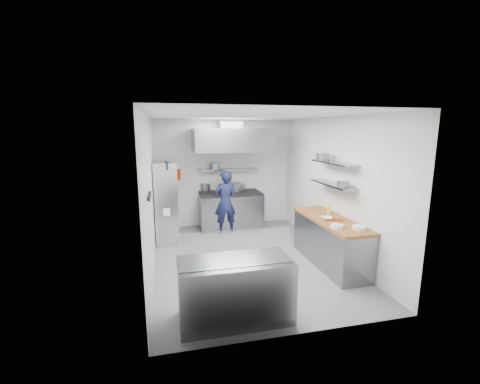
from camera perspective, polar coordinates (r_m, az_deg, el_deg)
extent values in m
plane|color=slate|center=(6.58, 1.22, -11.74)|extent=(5.00, 5.00, 0.00)
plane|color=silver|center=(6.08, 1.33, 13.43)|extent=(5.00, 5.00, 0.00)
cube|color=white|center=(8.59, -2.91, 3.33)|extent=(3.60, 2.80, 0.02)
cube|color=white|center=(3.87, 10.63, -6.31)|extent=(3.60, 2.80, 0.02)
cube|color=white|center=(5.99, -15.64, -0.40)|extent=(2.80, 5.00, 0.02)
cube|color=white|center=(6.85, 16.02, 0.96)|extent=(2.80, 5.00, 0.02)
cube|color=gray|center=(8.40, -1.68, -3.44)|extent=(1.60, 0.80, 0.90)
cube|color=black|center=(8.30, -1.70, -0.22)|extent=(1.57, 0.78, 0.06)
cylinder|color=slate|center=(8.53, -6.17, 0.92)|extent=(0.26, 0.26, 0.20)
cylinder|color=slate|center=(8.36, -1.01, 0.91)|extent=(0.35, 0.35, 0.24)
cylinder|color=slate|center=(8.55, 0.01, 0.86)|extent=(0.29, 0.29, 0.16)
cube|color=gray|center=(8.44, -2.05, 4.02)|extent=(1.60, 0.30, 0.04)
cylinder|color=slate|center=(8.22, -4.47, 4.58)|extent=(0.24, 0.24, 0.18)
cube|color=gray|center=(7.97, -1.50, 9.24)|extent=(1.90, 1.15, 0.55)
cube|color=slate|center=(8.19, -1.85, 11.94)|extent=(0.55, 0.55, 0.24)
cube|color=red|center=(8.39, -11.27, 3.09)|extent=(0.22, 0.10, 0.26)
imported|color=#131839|center=(7.92, -2.62, -1.83)|extent=(0.60, 0.42, 1.58)
cube|color=silver|center=(7.50, -12.98, -1.74)|extent=(0.50, 0.90, 1.85)
cube|color=white|center=(7.17, -12.91, -3.35)|extent=(0.15, 0.19, 0.17)
cube|color=yellow|center=(7.40, -13.10, 1.04)|extent=(0.12, 0.16, 0.14)
cylinder|color=black|center=(6.96, -12.85, 4.60)|extent=(0.10, 0.10, 0.18)
cube|color=black|center=(5.08, -15.81, -0.68)|extent=(0.04, 0.55, 0.05)
cube|color=gray|center=(6.43, 15.66, -8.70)|extent=(0.62, 2.00, 0.84)
cube|color=brown|center=(6.30, 15.87, -4.83)|extent=(0.65, 2.04, 0.06)
cylinder|color=white|center=(5.71, 16.86, -5.88)|extent=(0.22, 0.22, 0.06)
cylinder|color=white|center=(5.76, 20.44, -5.96)|extent=(0.22, 0.22, 0.06)
cylinder|color=#D37B3B|center=(6.17, 17.08, -4.64)|extent=(0.15, 0.15, 0.06)
cylinder|color=yellow|center=(6.63, 15.54, -2.96)|extent=(0.06, 0.06, 0.18)
imported|color=white|center=(6.19, 15.13, -4.53)|extent=(0.23, 0.23, 0.05)
cube|color=gray|center=(6.49, 16.12, 1.33)|extent=(0.30, 1.30, 0.04)
cube|color=gray|center=(6.44, 16.32, 5.01)|extent=(0.30, 1.30, 0.04)
cylinder|color=slate|center=(6.11, 17.89, 1.31)|extent=(0.22, 0.22, 0.10)
cylinder|color=slate|center=(6.68, 14.51, 6.08)|extent=(0.26, 0.26, 0.14)
cube|color=gray|center=(4.49, -0.89, -17.09)|extent=(1.50, 0.70, 0.85)
cube|color=silver|center=(4.12, -0.56, -9.91)|extent=(1.47, 0.19, 0.42)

